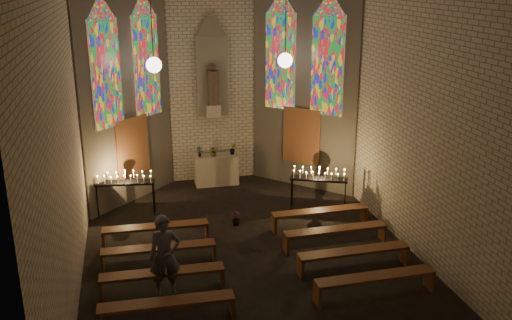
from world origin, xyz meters
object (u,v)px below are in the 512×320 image
Objects in this scene: altar at (216,169)px; aisle_flower_pot at (236,218)px; votive_stand_left at (125,180)px; votive_stand_right at (319,176)px; visitor at (165,256)px.

aisle_flower_pot is at bearing -89.92° from altar.
altar is 3.50m from votive_stand_left.
votive_stand_left is at bearing 153.52° from aisle_flower_pot.
votive_stand_right is at bearing 11.86° from aisle_flower_pot.
visitor is (-4.72, -3.69, -0.12)m from votive_stand_right.
visitor is at bearing -119.44° from votive_stand_right.
altar is at bearing 155.43° from votive_stand_right.
votive_stand_left is at bearing -147.65° from altar.
visitor is (-2.14, -6.46, 0.42)m from altar.
altar is 3.32m from aisle_flower_pot.
votive_stand_left is at bearing -166.96° from votive_stand_right.
votive_stand_left reaches higher than altar.
votive_stand_left is 5.57m from votive_stand_right.
votive_stand_right is at bearing -1.91° from votive_stand_left.
aisle_flower_pot is 0.24× the size of votive_stand_right.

